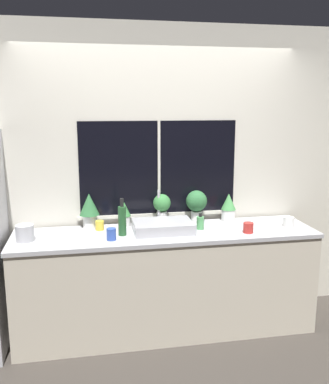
{
  "coord_description": "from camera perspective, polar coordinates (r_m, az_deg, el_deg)",
  "views": [
    {
      "loc": [
        -0.67,
        -3.17,
        2.0
      ],
      "look_at": [
        -0.01,
        0.31,
        1.27
      ],
      "focal_mm": 40.0,
      "sensor_mm": 36.0,
      "label": 1
    }
  ],
  "objects": [
    {
      "name": "mug_blue",
      "position": [
        3.5,
        -7.1,
        -5.61
      ],
      "size": [
        0.08,
        0.08,
        0.1
      ],
      "color": "#3351AD",
      "rests_on": "counter"
    },
    {
      "name": "bottle_tall",
      "position": [
        3.59,
        -5.66,
        -3.73
      ],
      "size": [
        0.07,
        0.07,
        0.32
      ],
      "color": "#235128",
      "rests_on": "counter"
    },
    {
      "name": "kettle",
      "position": [
        3.62,
        -18.13,
        -5.13
      ],
      "size": [
        0.15,
        0.15,
        0.15
      ],
      "color": "#B2B2B7",
      "rests_on": "counter"
    },
    {
      "name": "potted_plant_far_right",
      "position": [
        4.06,
        8.53,
        -1.95
      ],
      "size": [
        0.14,
        0.14,
        0.26
      ],
      "color": "white",
      "rests_on": "counter"
    },
    {
      "name": "wall_back",
      "position": [
        3.98,
        -0.84,
        2.29
      ],
      "size": [
        8.0,
        0.09,
        2.7
      ],
      "color": "beige",
      "rests_on": "ground_plane"
    },
    {
      "name": "ground_plane",
      "position": [
        3.8,
        1.13,
        -20.0
      ],
      "size": [
        14.0,
        14.0,
        0.0
      ],
      "primitive_type": "plane",
      "color": "#38332D"
    },
    {
      "name": "mug_white",
      "position": [
        4.01,
        16.22,
        -3.82
      ],
      "size": [
        0.09,
        0.09,
        0.09
      ],
      "color": "white",
      "rests_on": "counter"
    },
    {
      "name": "potted_plant_center",
      "position": [
        3.89,
        -0.35,
        -1.87
      ],
      "size": [
        0.16,
        0.16,
        0.28
      ],
      "color": "white",
      "rests_on": "counter"
    },
    {
      "name": "potted_plant_far_left",
      "position": [
        3.83,
        -9.99,
        -2.1
      ],
      "size": [
        0.18,
        0.18,
        0.31
      ],
      "color": "white",
      "rests_on": "counter"
    },
    {
      "name": "counter",
      "position": [
        3.86,
        0.19,
        -11.8
      ],
      "size": [
        2.61,
        0.65,
        0.92
      ],
      "color": "beige",
      "rests_on": "ground_plane"
    },
    {
      "name": "potted_plant_left",
      "position": [
        3.86,
        -5.37,
        -2.89
      ],
      "size": [
        0.11,
        0.11,
        0.22
      ],
      "color": "white",
      "rests_on": "counter"
    },
    {
      "name": "potted_plant_right",
      "position": [
        3.96,
        4.28,
        -1.45
      ],
      "size": [
        0.19,
        0.19,
        0.3
      ],
      "color": "white",
      "rests_on": "counter"
    },
    {
      "name": "mug_red",
      "position": [
        3.73,
        11.11,
        -4.69
      ],
      "size": [
        0.09,
        0.09,
        0.09
      ],
      "color": "#B72D28",
      "rests_on": "counter"
    },
    {
      "name": "sink",
      "position": [
        3.7,
        -0.23,
        -4.59
      ],
      "size": [
        0.51,
        0.4,
        0.33
      ],
      "color": "#ADADB2",
      "rests_on": "counter"
    },
    {
      "name": "mug_yellow",
      "position": [
        3.78,
        -8.64,
        -4.43
      ],
      "size": [
        0.07,
        0.07,
        0.08
      ],
      "color": "gold",
      "rests_on": "counter"
    },
    {
      "name": "soap_bottle",
      "position": [
        3.77,
        4.8,
        -4.08
      ],
      "size": [
        0.07,
        0.07,
        0.14
      ],
      "color": "#519E5B",
      "rests_on": "counter"
    }
  ]
}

